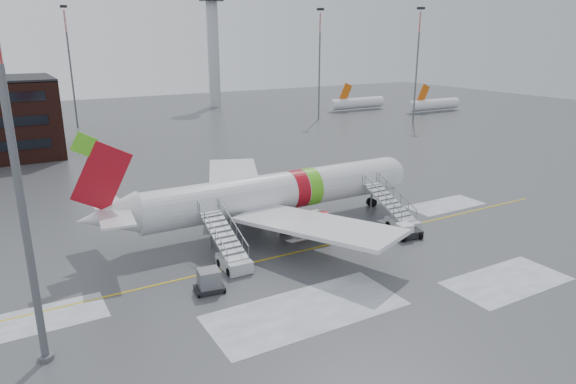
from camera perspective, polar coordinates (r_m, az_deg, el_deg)
ground at (r=47.24m, az=1.83°, el=-5.94°), size 260.00×260.00×0.00m
airliner at (r=50.71m, az=-2.06°, el=-0.21°), size 35.03×32.97×11.18m
airstair_fwd at (r=52.39m, az=12.09°, el=-2.73°), size 2.05×7.70×3.48m
airstair_aft at (r=43.09m, az=-6.43°, el=-6.84°), size 2.05×7.70×3.48m
pushback_tug at (r=49.87m, az=13.07°, el=-4.34°), size 2.73×2.22×1.45m
uld_container at (r=39.27m, az=-8.76°, el=-9.79°), size 2.34×1.83×1.76m
light_mast_near at (r=30.68m, az=-27.89°, el=1.60°), size 1.20×1.20×21.53m
control_tower at (r=142.22m, az=-8.36°, el=16.90°), size 6.40×6.40×30.00m
light_mast_far_ne at (r=118.49m, az=3.53°, el=14.69°), size 1.20×1.20×24.25m
light_mast_far_n at (r=116.04m, az=-23.09°, el=13.38°), size 1.20×1.20×24.25m
light_mast_far_e at (r=117.47m, az=14.18°, el=14.21°), size 1.20×1.20×24.25m
distant_aircraft at (r=133.56m, az=10.40°, el=8.74°), size 35.00×18.00×8.00m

